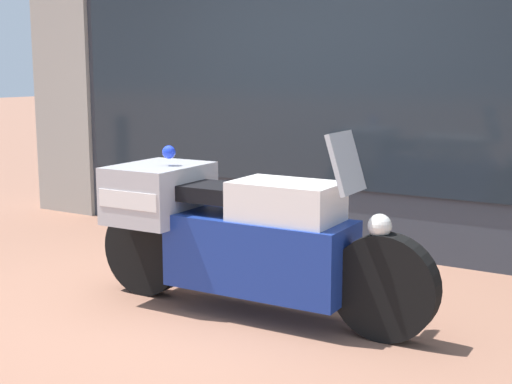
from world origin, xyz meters
name	(u,v)px	position (x,y,z in m)	size (l,w,h in m)	color
ground_plane	(190,303)	(0.00, 0.00, 0.00)	(60.00, 60.00, 0.00)	#8E604C
shop_building	(287,26)	(-0.39, 2.00, 1.93)	(6.87, 0.55, 3.85)	#333842
window_display	(358,195)	(0.32, 2.03, 0.46)	(5.62, 0.30, 1.94)	slate
paramedic_motorcycle	(234,231)	(0.33, 0.03, 0.53)	(2.37, 0.69, 1.20)	black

